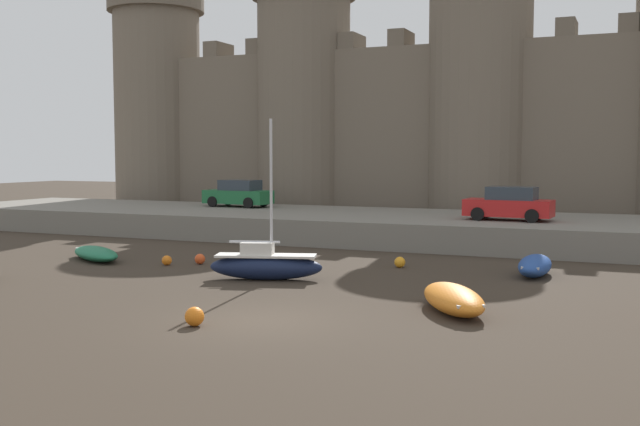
% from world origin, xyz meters
% --- Properties ---
extents(ground_plane, '(160.00, 160.00, 0.00)m').
position_xyz_m(ground_plane, '(0.00, 0.00, 0.00)').
color(ground_plane, '#382D23').
extents(quay_road, '(60.09, 10.00, 1.28)m').
position_xyz_m(quay_road, '(0.00, 19.97, 0.64)').
color(quay_road, slate).
rests_on(quay_road, ground).
extents(castle, '(55.19, 7.10, 18.94)m').
position_xyz_m(castle, '(-0.00, 29.68, 7.33)').
color(castle, '#706354').
rests_on(castle, ground).
extents(sailboat_midflat_centre, '(4.17, 2.25, 5.71)m').
position_xyz_m(sailboat_midflat_centre, '(-2.88, 5.97, 0.56)').
color(sailboat_midflat_centre, '#141E3D').
rests_on(sailboat_midflat_centre, ground).
extents(rowboat_foreground_right, '(3.88, 3.12, 0.57)m').
position_xyz_m(rowboat_foreground_right, '(-11.68, 7.52, 0.30)').
color(rowboat_foreground_right, '#1E6B47').
rests_on(rowboat_foreground_right, ground).
extents(rowboat_near_channel_right, '(1.16, 3.07, 0.78)m').
position_xyz_m(rowboat_near_channel_right, '(5.86, 10.52, 0.40)').
color(rowboat_near_channel_right, '#234793').
rests_on(rowboat_near_channel_right, ground).
extents(rowboat_midflat_left, '(2.99, 3.73, 0.77)m').
position_xyz_m(rowboat_midflat_left, '(4.53, 3.12, 0.40)').
color(rowboat_midflat_left, orange).
rests_on(rowboat_midflat_left, ground).
extents(mooring_buoy_near_channel, '(0.43, 0.43, 0.43)m').
position_xyz_m(mooring_buoy_near_channel, '(0.71, 10.55, 0.22)').
color(mooring_buoy_near_channel, orange).
rests_on(mooring_buoy_near_channel, ground).
extents(mooring_buoy_near_shore, '(0.51, 0.51, 0.51)m').
position_xyz_m(mooring_buoy_near_shore, '(-1.28, -1.18, 0.25)').
color(mooring_buoy_near_shore, orange).
rests_on(mooring_buoy_near_shore, ground).
extents(mooring_buoy_mid_mud, '(0.42, 0.42, 0.42)m').
position_xyz_m(mooring_buoy_mid_mud, '(-7.04, 8.27, 0.21)').
color(mooring_buoy_mid_mud, '#E04C1E').
rests_on(mooring_buoy_mid_mud, ground).
extents(mooring_buoy_off_centre, '(0.40, 0.40, 0.40)m').
position_xyz_m(mooring_buoy_off_centre, '(-8.10, 7.47, 0.20)').
color(mooring_buoy_off_centre, orange).
rests_on(mooring_buoy_off_centre, ground).
extents(car_quay_centre_west, '(4.20, 2.08, 1.62)m').
position_xyz_m(car_quay_centre_west, '(3.61, 18.94, 2.06)').
color(car_quay_centre_west, red).
rests_on(car_quay_centre_west, quay_road).
extents(car_quay_east, '(4.20, 2.08, 1.62)m').
position_xyz_m(car_quay_east, '(-12.88, 21.97, 2.06)').
color(car_quay_east, '#1E6638').
rests_on(car_quay_east, quay_road).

